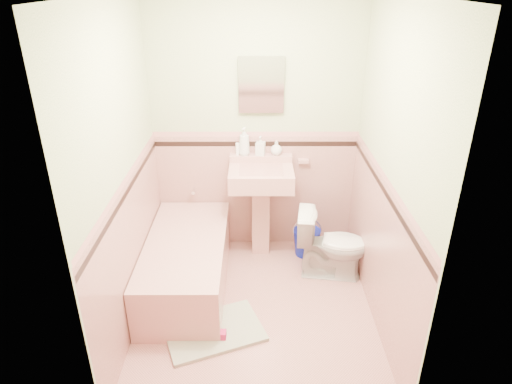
{
  "coord_description": "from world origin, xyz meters",
  "views": [
    {
      "loc": [
        -0.01,
        -3.09,
        2.61
      ],
      "look_at": [
        0.0,
        0.25,
        1.0
      ],
      "focal_mm": 31.72,
      "sensor_mm": 36.0,
      "label": 1
    }
  ],
  "objects_px": {
    "medicine_cabinet": "(261,85)",
    "bucket": "(307,242)",
    "bathtub": "(187,265)",
    "soap_bottle_right": "(276,148)",
    "sink": "(261,212)",
    "soap_bottle_mid": "(260,146)",
    "soap_bottle_left": "(244,141)",
    "toilet": "(332,244)",
    "shoe": "(217,334)"
  },
  "relations": [
    {
      "from": "medicine_cabinet",
      "to": "bucket",
      "type": "height_order",
      "value": "medicine_cabinet"
    },
    {
      "from": "bathtub",
      "to": "soap_bottle_right",
      "type": "relative_size",
      "value": 10.64
    },
    {
      "from": "sink",
      "to": "soap_bottle_mid",
      "type": "distance_m",
      "value": 0.66
    },
    {
      "from": "soap_bottle_left",
      "to": "bucket",
      "type": "height_order",
      "value": "soap_bottle_left"
    },
    {
      "from": "soap_bottle_mid",
      "to": "toilet",
      "type": "height_order",
      "value": "soap_bottle_mid"
    },
    {
      "from": "bathtub",
      "to": "soap_bottle_mid",
      "type": "bearing_deg",
      "value": 46.48
    },
    {
      "from": "sink",
      "to": "soap_bottle_right",
      "type": "distance_m",
      "value": 0.66
    },
    {
      "from": "soap_bottle_mid",
      "to": "toilet",
      "type": "distance_m",
      "value": 1.16
    },
    {
      "from": "soap_bottle_mid",
      "to": "soap_bottle_right",
      "type": "height_order",
      "value": "soap_bottle_mid"
    },
    {
      "from": "sink",
      "to": "soap_bottle_left",
      "type": "bearing_deg",
      "value": 132.0
    },
    {
      "from": "medicine_cabinet",
      "to": "shoe",
      "type": "relative_size",
      "value": 3.25
    },
    {
      "from": "soap_bottle_mid",
      "to": "toilet",
      "type": "relative_size",
      "value": 0.28
    },
    {
      "from": "soap_bottle_mid",
      "to": "toilet",
      "type": "xyz_separation_m",
      "value": [
        0.67,
        -0.54,
        -0.78
      ]
    },
    {
      "from": "bathtub",
      "to": "soap_bottle_right",
      "type": "xyz_separation_m",
      "value": [
        0.83,
        0.71,
        0.87
      ]
    },
    {
      "from": "medicine_cabinet",
      "to": "toilet",
      "type": "distance_m",
      "value": 1.62
    },
    {
      "from": "toilet",
      "to": "bathtub",
      "type": "bearing_deg",
      "value": 105.37
    },
    {
      "from": "soap_bottle_left",
      "to": "shoe",
      "type": "height_order",
      "value": "soap_bottle_left"
    },
    {
      "from": "soap_bottle_left",
      "to": "soap_bottle_mid",
      "type": "bearing_deg",
      "value": 0.0
    },
    {
      "from": "sink",
      "to": "soap_bottle_right",
      "type": "relative_size",
      "value": 6.8
    },
    {
      "from": "medicine_cabinet",
      "to": "soap_bottle_left",
      "type": "height_order",
      "value": "medicine_cabinet"
    },
    {
      "from": "toilet",
      "to": "soap_bottle_left",
      "type": "bearing_deg",
      "value": 65.06
    },
    {
      "from": "medicine_cabinet",
      "to": "soap_bottle_mid",
      "type": "bearing_deg",
      "value": -101.0
    },
    {
      "from": "bathtub",
      "to": "soap_bottle_right",
      "type": "distance_m",
      "value": 1.4
    },
    {
      "from": "soap_bottle_left",
      "to": "soap_bottle_right",
      "type": "xyz_separation_m",
      "value": [
        0.31,
        0.0,
        -0.07
      ]
    },
    {
      "from": "bucket",
      "to": "medicine_cabinet",
      "type": "bearing_deg",
      "value": 154.91
    },
    {
      "from": "soap_bottle_right",
      "to": "sink",
      "type": "bearing_deg",
      "value": -129.75
    },
    {
      "from": "bucket",
      "to": "shoe",
      "type": "bearing_deg",
      "value": -124.0
    },
    {
      "from": "sink",
      "to": "medicine_cabinet",
      "type": "xyz_separation_m",
      "value": [
        0.0,
        0.21,
        1.22
      ]
    },
    {
      "from": "soap_bottle_mid",
      "to": "soap_bottle_right",
      "type": "bearing_deg",
      "value": 0.0
    },
    {
      "from": "bathtub",
      "to": "toilet",
      "type": "distance_m",
      "value": 1.36
    },
    {
      "from": "soap_bottle_mid",
      "to": "bucket",
      "type": "xyz_separation_m",
      "value": [
        0.48,
        -0.19,
        -0.98
      ]
    },
    {
      "from": "soap_bottle_left",
      "to": "shoe",
      "type": "relative_size",
      "value": 1.85
    },
    {
      "from": "bathtub",
      "to": "toilet",
      "type": "xyz_separation_m",
      "value": [
        1.35,
        0.17,
        0.11
      ]
    },
    {
      "from": "soap_bottle_left",
      "to": "soap_bottle_right",
      "type": "bearing_deg",
      "value": 0.0
    },
    {
      "from": "toilet",
      "to": "soap_bottle_right",
      "type": "bearing_deg",
      "value": 51.88
    },
    {
      "from": "sink",
      "to": "soap_bottle_left",
      "type": "xyz_separation_m",
      "value": [
        -0.16,
        0.18,
        0.68
      ]
    },
    {
      "from": "bathtub",
      "to": "sink",
      "type": "height_order",
      "value": "sink"
    },
    {
      "from": "soap_bottle_left",
      "to": "bucket",
      "type": "bearing_deg",
      "value": -16.74
    },
    {
      "from": "medicine_cabinet",
      "to": "soap_bottle_right",
      "type": "bearing_deg",
      "value": -11.33
    },
    {
      "from": "bathtub",
      "to": "medicine_cabinet",
      "type": "xyz_separation_m",
      "value": [
        0.68,
        0.74,
        1.47
      ]
    },
    {
      "from": "sink",
      "to": "toilet",
      "type": "height_order",
      "value": "sink"
    },
    {
      "from": "medicine_cabinet",
      "to": "soap_bottle_left",
      "type": "xyz_separation_m",
      "value": [
        -0.16,
        -0.03,
        -0.54
      ]
    },
    {
      "from": "soap_bottle_left",
      "to": "toilet",
      "type": "xyz_separation_m",
      "value": [
        0.83,
        -0.54,
        -0.83
      ]
    },
    {
      "from": "medicine_cabinet",
      "to": "toilet",
      "type": "relative_size",
      "value": 0.72
    },
    {
      "from": "bathtub",
      "to": "soap_bottle_mid",
      "type": "distance_m",
      "value": 1.33
    },
    {
      "from": "soap_bottle_right",
      "to": "shoe",
      "type": "bearing_deg",
      "value": -109.75
    },
    {
      "from": "sink",
      "to": "soap_bottle_left",
      "type": "height_order",
      "value": "soap_bottle_left"
    },
    {
      "from": "soap_bottle_right",
      "to": "shoe",
      "type": "xyz_separation_m",
      "value": [
        -0.51,
        -1.42,
        -1.03
      ]
    },
    {
      "from": "toilet",
      "to": "bucket",
      "type": "distance_m",
      "value": 0.44
    },
    {
      "from": "medicine_cabinet",
      "to": "bucket",
      "type": "xyz_separation_m",
      "value": [
        0.47,
        -0.22,
        -1.56
      ]
    }
  ]
}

